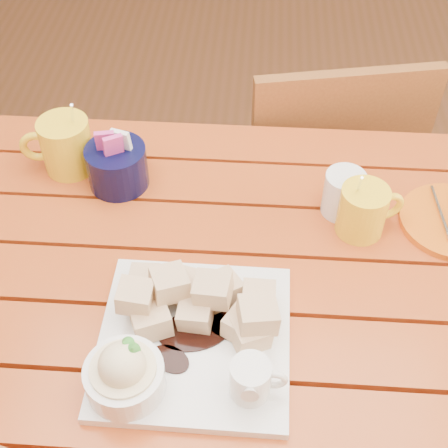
# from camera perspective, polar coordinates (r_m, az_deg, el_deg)

# --- Properties ---
(table) EXTENTS (1.20, 0.79, 0.75)m
(table) POSITION_cam_1_polar(r_m,az_deg,el_deg) (1.07, -0.22, -8.76)
(table) COLOR #B02D16
(table) RESTS_ON ground
(dessert_plate) EXTENTS (0.27, 0.27, 0.11)m
(dessert_plate) POSITION_cam_1_polar(r_m,az_deg,el_deg) (0.88, -3.88, -10.43)
(dessert_plate) COLOR white
(dessert_plate) RESTS_ON table
(coffee_mug_left) EXTENTS (0.13, 0.09, 0.15)m
(coffee_mug_left) POSITION_cam_1_polar(r_m,az_deg,el_deg) (1.17, -14.34, 7.04)
(coffee_mug_left) COLOR yellow
(coffee_mug_left) RESTS_ON table
(coffee_mug_right) EXTENTS (0.11, 0.08, 0.13)m
(coffee_mug_right) POSITION_cam_1_polar(r_m,az_deg,el_deg) (1.05, 12.68, 1.27)
(coffee_mug_right) COLOR yellow
(coffee_mug_right) RESTS_ON table
(cream_pitcher) EXTENTS (0.10, 0.09, 0.08)m
(cream_pitcher) POSITION_cam_1_polar(r_m,az_deg,el_deg) (1.07, 11.00, 2.79)
(cream_pitcher) COLOR white
(cream_pitcher) RESTS_ON table
(sugar_caddy) EXTENTS (0.11, 0.11, 0.12)m
(sugar_caddy) POSITION_cam_1_polar(r_m,az_deg,el_deg) (1.12, -9.75, 5.31)
(sugar_caddy) COLOR black
(sugar_caddy) RESTS_ON table
(chair_far) EXTENTS (0.47, 0.47, 0.84)m
(chair_far) POSITION_cam_1_polar(r_m,az_deg,el_deg) (1.59, 8.73, 4.37)
(chair_far) COLOR brown
(chair_far) RESTS_ON ground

